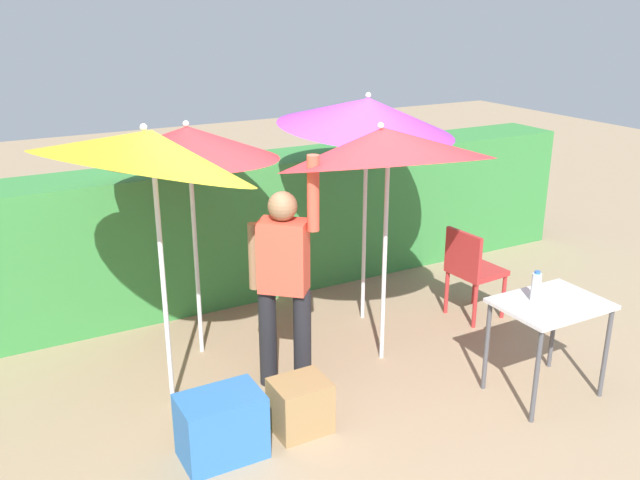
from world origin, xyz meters
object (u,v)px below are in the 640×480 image
(umbrella_yellow, at_px, (149,150))
(cooler_box, at_px, (221,426))
(umbrella_orange, at_px, (188,143))
(umbrella_navy, at_px, (384,147))
(bottle_water, at_px, (536,287))
(crate_cardboard, at_px, (300,406))
(person_vendor, at_px, (284,277))
(folding_table, at_px, (550,314))
(umbrella_rainbow, at_px, (367,114))
(chair_plastic, at_px, (472,268))

(umbrella_yellow, relative_size, cooler_box, 4.29)
(umbrella_orange, relative_size, cooler_box, 3.69)
(umbrella_navy, bearing_deg, bottle_water, -53.77)
(umbrella_yellow, bearing_deg, bottle_water, -25.63)
(cooler_box, height_order, crate_cardboard, cooler_box)
(person_vendor, height_order, folding_table, person_vendor)
(umbrella_orange, distance_m, folding_table, 3.09)
(umbrella_navy, bearing_deg, crate_cardboard, -150.36)
(umbrella_rainbow, bearing_deg, crate_cardboard, -135.45)
(chair_plastic, bearing_deg, umbrella_yellow, -178.96)
(umbrella_rainbow, bearing_deg, umbrella_navy, -113.11)
(folding_table, bearing_deg, umbrella_rainbow, 105.43)
(umbrella_yellow, xyz_separation_m, umbrella_navy, (1.77, -0.21, -0.11))
(umbrella_orange, xyz_separation_m, umbrella_navy, (1.29, -0.85, -0.01))
(person_vendor, height_order, chair_plastic, person_vendor)
(chair_plastic, bearing_deg, cooler_box, -163.02)
(crate_cardboard, bearing_deg, umbrella_yellow, 131.64)
(bottle_water, bearing_deg, umbrella_orange, 137.60)
(crate_cardboard, bearing_deg, umbrella_orange, 99.25)
(folding_table, bearing_deg, bottle_water, 142.22)
(person_vendor, xyz_separation_m, bottle_water, (1.61, -0.98, -0.05))
(umbrella_navy, height_order, bottle_water, umbrella_navy)
(umbrella_navy, relative_size, crate_cardboard, 5.66)
(crate_cardboard, bearing_deg, bottle_water, -12.44)
(cooler_box, relative_size, bottle_water, 2.30)
(umbrella_orange, distance_m, umbrella_yellow, 0.81)
(bottle_water, bearing_deg, umbrella_yellow, 154.37)
(folding_table, distance_m, bottle_water, 0.24)
(umbrella_orange, xyz_separation_m, cooler_box, (-0.36, -1.47, -1.62))
(umbrella_navy, bearing_deg, chair_plastic, 12.05)
(umbrella_yellow, xyz_separation_m, crate_cardboard, (0.72, -0.81, -1.76))
(umbrella_yellow, xyz_separation_m, chair_plastic, (2.99, 0.05, -1.44))
(umbrella_yellow, height_order, cooler_box, umbrella_yellow)
(bottle_water, bearing_deg, umbrella_rainbow, 103.06)
(umbrella_orange, distance_m, chair_plastic, 2.90)
(bottle_water, bearing_deg, cooler_box, 171.02)
(person_vendor, relative_size, bottle_water, 7.83)
(umbrella_yellow, distance_m, bottle_water, 2.97)
(cooler_box, bearing_deg, umbrella_navy, 20.45)
(bottle_water, bearing_deg, crate_cardboard, 167.56)
(chair_plastic, height_order, bottle_water, bottle_water)
(umbrella_rainbow, height_order, umbrella_orange, umbrella_rainbow)
(umbrella_yellow, height_order, bottle_water, umbrella_yellow)
(umbrella_navy, distance_m, bottle_water, 1.56)
(umbrella_rainbow, xyz_separation_m, crate_cardboard, (-1.38, -1.36, -1.77))
(umbrella_navy, relative_size, chair_plastic, 2.49)
(umbrella_orange, xyz_separation_m, umbrella_yellow, (-0.48, -0.64, 0.11))
(umbrella_rainbow, distance_m, umbrella_navy, 0.83)
(umbrella_yellow, distance_m, chair_plastic, 3.32)
(umbrella_orange, relative_size, person_vendor, 1.08)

